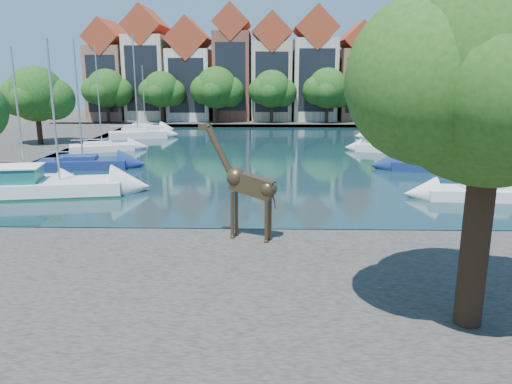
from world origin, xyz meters
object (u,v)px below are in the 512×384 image
plane_tree (498,77)px  sailboat_left_a (25,179)px  sailboat_right_a (478,191)px  giraffe_statue (246,184)px  motorsailer (35,184)px

plane_tree → sailboat_left_a: bearing=139.9°
plane_tree → sailboat_right_a: bearing=67.4°
giraffe_statue → sailboat_left_a: size_ratio=0.55×
giraffe_statue → plane_tree: bearing=-47.2°
motorsailer → sailboat_right_a: (27.91, -0.24, -0.22)m
giraffe_statue → motorsailer: motorsailer is taller
motorsailer → sailboat_left_a: bearing=128.1°
motorsailer → sailboat_right_a: 27.91m
giraffe_statue → motorsailer: (-13.91, 9.34, -2.19)m
plane_tree → giraffe_statue: size_ratio=2.08×
giraffe_statue → sailboat_right_a: (14.00, 9.10, -2.41)m
sailboat_left_a → sailboat_right_a: size_ratio=0.99×
sailboat_left_a → sailboat_right_a: 29.66m
motorsailer → plane_tree: bearing=-39.0°
motorsailer → sailboat_left_a: 2.70m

